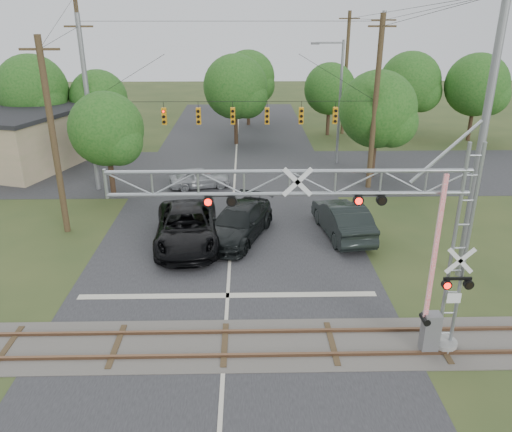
{
  "coord_description": "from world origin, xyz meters",
  "views": [
    {
      "loc": [
        0.84,
        -13.36,
        11.44
      ],
      "look_at": [
        1.28,
        7.5,
        2.95
      ],
      "focal_mm": 35.0,
      "sensor_mm": 36.0,
      "label": 1
    }
  ],
  "objects_px": {
    "pickup_black": "(187,227)",
    "car_dark": "(238,223)",
    "streetlight": "(338,97)",
    "traffic_signal_span": "(246,108)",
    "crossing_gantry": "(357,229)",
    "sedan_silver": "(200,178)"
  },
  "relations": [
    {
      "from": "streetlight",
      "to": "crossing_gantry",
      "type": "bearing_deg",
      "value": -98.32
    },
    {
      "from": "pickup_black",
      "to": "streetlight",
      "type": "distance_m",
      "value": 19.04
    },
    {
      "from": "crossing_gantry",
      "to": "car_dark",
      "type": "xyz_separation_m",
      "value": [
        -4.1,
        9.97,
        -3.93
      ]
    },
    {
      "from": "pickup_black",
      "to": "sedan_silver",
      "type": "distance_m",
      "value": 9.32
    },
    {
      "from": "car_dark",
      "to": "traffic_signal_span",
      "type": "bearing_deg",
      "value": 107.44
    },
    {
      "from": "traffic_signal_span",
      "to": "pickup_black",
      "type": "bearing_deg",
      "value": -109.29
    },
    {
      "from": "car_dark",
      "to": "streetlight",
      "type": "relative_size",
      "value": 0.64
    },
    {
      "from": "traffic_signal_span",
      "to": "pickup_black",
      "type": "xyz_separation_m",
      "value": [
        -3.19,
        -9.12,
        -4.65
      ]
    },
    {
      "from": "car_dark",
      "to": "sedan_silver",
      "type": "relative_size",
      "value": 1.44
    },
    {
      "from": "crossing_gantry",
      "to": "traffic_signal_span",
      "type": "distance_m",
      "value": 18.73
    },
    {
      "from": "crossing_gantry",
      "to": "sedan_silver",
      "type": "height_order",
      "value": "crossing_gantry"
    },
    {
      "from": "pickup_black",
      "to": "streetlight",
      "type": "xyz_separation_m",
      "value": [
        10.41,
        15.32,
        4.41
      ]
    },
    {
      "from": "crossing_gantry",
      "to": "streetlight",
      "type": "distance_m",
      "value": 24.83
    },
    {
      "from": "pickup_black",
      "to": "car_dark",
      "type": "bearing_deg",
      "value": 9.32
    },
    {
      "from": "pickup_black",
      "to": "streetlight",
      "type": "relative_size",
      "value": 0.72
    },
    {
      "from": "traffic_signal_span",
      "to": "pickup_black",
      "type": "height_order",
      "value": "traffic_signal_span"
    },
    {
      "from": "streetlight",
      "to": "sedan_silver",
      "type": "bearing_deg",
      "value": -150.28
    },
    {
      "from": "traffic_signal_span",
      "to": "pickup_black",
      "type": "relative_size",
      "value": 2.78
    },
    {
      "from": "traffic_signal_span",
      "to": "streetlight",
      "type": "relative_size",
      "value": 2.01
    },
    {
      "from": "traffic_signal_span",
      "to": "car_dark",
      "type": "bearing_deg",
      "value": -93.24
    },
    {
      "from": "car_dark",
      "to": "streetlight",
      "type": "distance_m",
      "value": 17.1
    },
    {
      "from": "car_dark",
      "to": "sedan_silver",
      "type": "distance_m",
      "value": 9.05
    }
  ]
}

